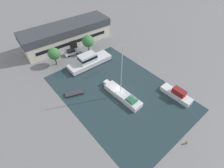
# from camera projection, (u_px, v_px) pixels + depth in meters

# --- Properties ---
(ground_plane) EXTENTS (440.00, 440.00, 0.00)m
(ground_plane) POSITION_uv_depth(u_px,v_px,m) (119.00, 92.00, 42.24)
(ground_plane) COLOR slate
(water_canal) EXTENTS (23.34, 33.72, 0.01)m
(water_canal) POSITION_uv_depth(u_px,v_px,m) (119.00, 92.00, 42.24)
(water_canal) COLOR #23383D
(water_canal) RESTS_ON ground
(warehouse_building) EXTENTS (29.09, 10.72, 6.43)m
(warehouse_building) POSITION_uv_depth(u_px,v_px,m) (67.00, 34.00, 56.20)
(warehouse_building) COLOR beige
(warehouse_building) RESTS_ON ground
(quay_tree_near_building) EXTENTS (3.37, 3.37, 5.37)m
(quay_tree_near_building) POSITION_uv_depth(u_px,v_px,m) (54.00, 54.00, 47.62)
(quay_tree_near_building) COLOR brown
(quay_tree_near_building) RESTS_ON ground
(quay_tree_by_water) EXTENTS (3.55, 3.55, 5.58)m
(quay_tree_by_water) POSITION_uv_depth(u_px,v_px,m) (88.00, 41.00, 52.11)
(quay_tree_by_water) COLOR brown
(quay_tree_by_water) RESTS_ON ground
(parked_car) EXTENTS (4.68, 2.28, 1.71)m
(parked_car) POSITION_uv_depth(u_px,v_px,m) (71.00, 52.00, 53.22)
(parked_car) COLOR silver
(parked_car) RESTS_ON ground
(sailboat_moored) EXTENTS (3.04, 11.37, 13.64)m
(sailboat_moored) POSITION_uv_depth(u_px,v_px,m) (122.00, 95.00, 40.76)
(sailboat_moored) COLOR white
(sailboat_moored) RESTS_ON water_canal
(motor_cruiser) EXTENTS (12.88, 4.42, 3.62)m
(motor_cruiser) POSITION_uv_depth(u_px,v_px,m) (89.00, 61.00, 49.18)
(motor_cruiser) COLOR silver
(motor_cruiser) RESTS_ON water_canal
(small_dinghy) EXTENTS (4.59, 3.06, 0.52)m
(small_dinghy) POSITION_uv_depth(u_px,v_px,m) (74.00, 93.00, 41.73)
(small_dinghy) COLOR #23282D
(small_dinghy) RESTS_ON water_canal
(cabin_boat) EXTENTS (2.47, 7.60, 2.45)m
(cabin_boat) POSITION_uv_depth(u_px,v_px,m) (177.00, 94.00, 40.73)
(cabin_boat) COLOR white
(cabin_boat) RESTS_ON water_canal
(mooring_bollard) EXTENTS (0.35, 0.35, 0.82)m
(mooring_bollard) POSITION_uv_depth(u_px,v_px,m) (187.00, 142.00, 32.49)
(mooring_bollard) COLOR olive
(mooring_bollard) RESTS_ON ground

